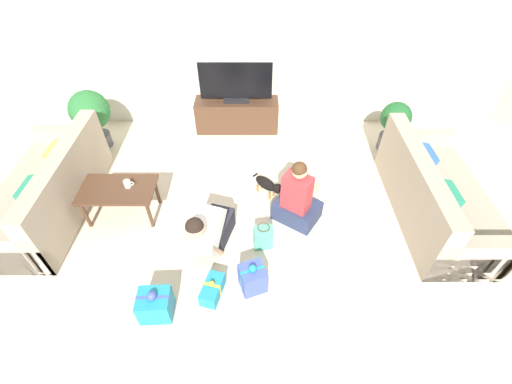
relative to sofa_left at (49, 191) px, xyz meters
name	(u,v)px	position (x,y,z in m)	size (l,w,h in m)	color
ground_plane	(240,241)	(2.37, -0.54, -0.29)	(16.00, 16.00, 0.00)	beige
wall_back	(243,43)	(2.37, 2.09, 1.01)	(8.40, 0.06, 2.60)	beige
sofa_left	(49,191)	(0.00, 0.00, 0.00)	(0.94, 2.02, 0.84)	tan
sofa_right	(435,196)	(4.74, -0.08, 0.00)	(0.94, 2.02, 0.84)	tan
coffee_table	(119,192)	(0.92, -0.10, 0.09)	(0.88, 0.53, 0.44)	#472D1E
tv_console	(238,115)	(2.26, 1.83, -0.03)	(1.32, 0.39, 0.52)	#472D1E
tv	(236,85)	(2.26, 1.83, 0.50)	(1.11, 0.20, 0.61)	black
potted_plant_corner_right	(395,123)	(4.60, 1.28, 0.17)	(0.44, 0.44, 0.77)	#4C4C51
potted_plant_corner_left	(91,113)	(0.14, 1.36, 0.27)	(0.58, 0.58, 0.91)	#4C4C51
person_kneeling	(209,228)	(2.06, -0.64, 0.06)	(0.52, 0.82, 0.79)	#23232D
person_sitting	(298,200)	(3.06, -0.18, 0.03)	(0.65, 0.63, 0.91)	#283351
dog	(269,185)	(2.73, 0.23, -0.11)	(0.39, 0.37, 0.28)	black
gift_box_a	(156,305)	(1.60, -1.43, -0.14)	(0.32, 0.28, 0.36)	teal
gift_box_b	(213,289)	(2.12, -1.23, -0.21)	(0.25, 0.37, 0.22)	teal
gift_box_c	(253,278)	(2.53, -1.14, -0.13)	(0.32, 0.31, 0.37)	#3D51BC
gift_bag_a	(264,237)	(2.65, -0.62, -0.13)	(0.23, 0.15, 0.35)	#4CA384
mug	(128,184)	(1.05, -0.07, 0.19)	(0.12, 0.08, 0.09)	silver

